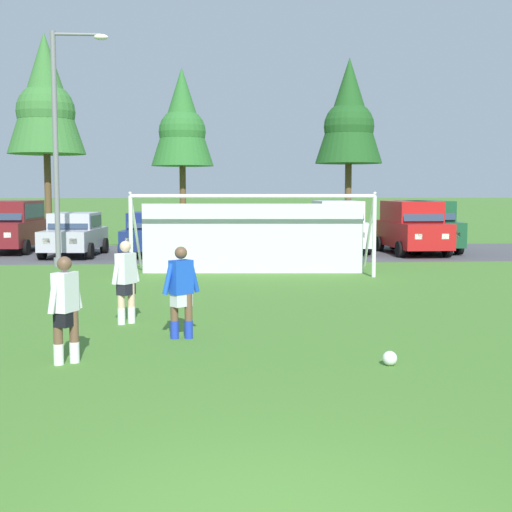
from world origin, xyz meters
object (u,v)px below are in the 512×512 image
parked_car_slot_far_left (13,226)px  parked_car_slot_right (412,227)px  player_defender_far (66,310)px  parked_car_slot_far_right (425,225)px  soccer_goal (253,233)px  player_striker_near (126,282)px  street_lamp (61,146)px  player_midfield_center (181,293)px  parked_car_slot_center_left (151,234)px  parked_car_slot_center (232,231)px  soccer_ball (390,358)px  parked_car_slot_left (74,234)px  parked_car_slot_center_right (338,226)px

parked_car_slot_far_left → parked_car_slot_right: bearing=-7.0°
player_defender_far → parked_car_slot_far_right: (11.42, 18.85, 0.29)m
soccer_goal → parked_car_slot_right: soccer_goal is taller
player_striker_near → street_lamp: 11.77m
soccer_goal → player_midfield_center: soccer_goal is taller
parked_car_slot_right → street_lamp: 14.16m
player_striker_near → player_defender_far: bearing=-99.8°
player_striker_near → parked_car_slot_center_left: 14.70m
parked_car_slot_center_left → parked_car_slot_right: 10.62m
player_midfield_center → parked_car_slot_center: bearing=85.0°
parked_car_slot_center_left → street_lamp: size_ratio=0.54×
player_midfield_center → parked_car_slot_right: 18.33m
player_midfield_center → parked_car_slot_far_left: size_ratio=0.35×
parked_car_slot_far_left → parked_car_slot_center: (9.20, -0.50, -0.24)m
player_striker_near → player_midfield_center: size_ratio=1.00×
soccer_ball → parked_car_slot_left: 19.86m
parked_car_slot_right → parked_car_slot_center_left: bearing=179.3°
parked_car_slot_center_right → parked_car_slot_right: same height
soccer_goal → parked_car_slot_far_left: size_ratio=1.60×
player_midfield_center → parked_car_slot_right: bearing=61.1°
player_midfield_center → parked_car_slot_left: 16.70m
parked_car_slot_left → parked_car_slot_center_left: (2.99, 0.16, 0.00)m
player_midfield_center → parked_car_slot_center_left: bearing=96.2°
soccer_ball → parked_car_slot_left: bearing=113.6°
player_midfield_center → parked_car_slot_left: size_ratio=0.38×
player_striker_near → player_midfield_center: same height
parked_car_slot_far_right → player_defender_far: bearing=-121.2°
parked_car_slot_center_left → parked_car_slot_far_right: parked_car_slot_far_right is taller
parked_car_slot_left → player_midfield_center: bearing=-73.5°
parked_car_slot_far_left → player_striker_near: bearing=-68.5°
player_defender_far → parked_car_slot_far_left: bearing=106.8°
player_midfield_center → parked_car_slot_left: (-4.75, 16.01, 0.05)m
soccer_goal → player_striker_near: soccer_goal is taller
parked_car_slot_left → street_lamp: bearing=-85.7°
player_defender_far → parked_car_slot_far_right: parked_car_slot_far_right is taller
player_defender_far → parked_car_slot_center_left: size_ratio=0.38×
soccer_ball → player_midfield_center: player_midfield_center is taller
parked_car_slot_center_left → parked_car_slot_far_right: (11.50, 0.96, 0.24)m
soccer_goal → parked_car_slot_far_left: (-9.55, 8.52, -0.18)m
parked_car_slot_center_right → parked_car_slot_far_right: (3.74, -0.03, 0.00)m
player_defender_far → parked_car_slot_center_right: 20.39m
parked_car_slot_center → parked_car_slot_far_right: (8.20, -0.46, 0.24)m
player_defender_far → parked_car_slot_left: bearing=99.8°
soccer_goal → parked_car_slot_center: (-0.36, 8.02, -0.42)m
player_defender_far → parked_car_slot_far_left: 20.69m
player_defender_far → soccer_goal: bearing=72.4°
player_striker_near → parked_car_slot_far_right: bearing=55.2°
player_defender_far → parked_car_slot_far_right: size_ratio=0.35×
parked_car_slot_far_right → parked_car_slot_center_left: bearing=-175.2°
parked_car_slot_center_right → parked_car_slot_right: bearing=-21.3°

